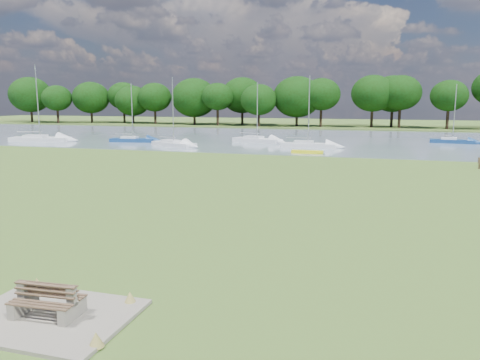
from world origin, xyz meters
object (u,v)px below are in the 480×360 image
(sailboat_4, at_px, (133,139))
(sailboat_7, at_px, (39,137))
(kayak, at_px, (307,152))
(sailboat_3, at_px, (257,139))
(sailboat_0, at_px, (173,142))
(sailboat_2, at_px, (452,140))
(bench_pair, at_px, (47,301))
(sailboat_6, at_px, (307,144))

(sailboat_4, distance_m, sailboat_7, 12.30)
(kayak, relative_size, sailboat_3, 0.42)
(sailboat_0, relative_size, sailboat_2, 1.10)
(bench_pair, height_order, sailboat_4, sailboat_4)
(bench_pair, distance_m, sailboat_3, 49.04)
(bench_pair, distance_m, sailboat_0, 43.92)
(sailboat_0, bearing_deg, sailboat_3, 66.40)
(sailboat_0, xyz_separation_m, sailboat_2, (31.99, 13.25, 0.00))
(bench_pair, bearing_deg, kayak, 85.18)
(bench_pair, bearing_deg, sailboat_3, 94.95)
(sailboat_7, bearing_deg, sailboat_0, -14.08)
(kayak, relative_size, sailboat_2, 0.44)
(sailboat_0, relative_size, sailboat_3, 1.06)
(sailboat_7, bearing_deg, bench_pair, -63.08)
(sailboat_7, bearing_deg, sailboat_4, 0.61)
(sailboat_0, distance_m, sailboat_7, 19.19)
(sailboat_2, distance_m, sailboat_3, 24.49)
(sailboat_2, relative_size, sailboat_7, 0.74)
(sailboat_0, relative_size, sailboat_4, 1.07)
(sailboat_7, bearing_deg, sailboat_2, 1.27)
(sailboat_2, relative_size, sailboat_4, 0.98)
(sailboat_2, bearing_deg, sailboat_7, -157.75)
(sailboat_4, bearing_deg, sailboat_7, -176.90)
(kayak, height_order, sailboat_7, sailboat_7)
(kayak, distance_m, sailboat_3, 13.25)
(bench_pair, height_order, sailboat_2, sailboat_2)
(sailboat_3, bearing_deg, sailboat_7, -146.43)
(sailboat_6, bearing_deg, sailboat_0, -172.15)
(kayak, bearing_deg, bench_pair, -90.88)
(sailboat_0, bearing_deg, sailboat_4, -179.91)
(sailboat_0, relative_size, sailboat_7, 0.82)
(sailboat_6, bearing_deg, bench_pair, -92.25)
(bench_pair, relative_size, sailboat_0, 0.22)
(kayak, bearing_deg, sailboat_0, 169.58)
(sailboat_3, xyz_separation_m, sailboat_7, (-27.41, -6.93, 0.06))
(bench_pair, distance_m, sailboat_7, 54.05)
(kayak, xyz_separation_m, sailboat_6, (-0.87, 5.87, 0.30))
(sailboat_0, height_order, sailboat_6, sailboat_6)
(sailboat_0, bearing_deg, sailboat_2, 47.05)
(sailboat_2, distance_m, sailboat_4, 40.46)
(bench_pair, relative_size, sailboat_6, 0.22)
(sailboat_4, bearing_deg, sailboat_0, -34.76)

